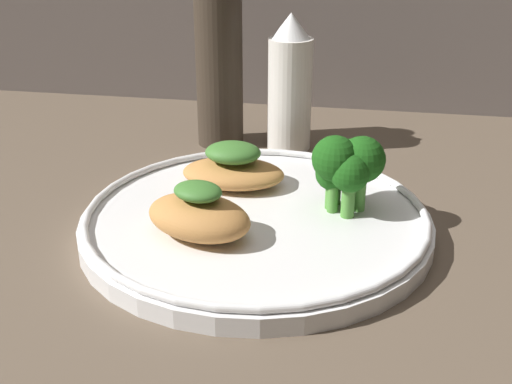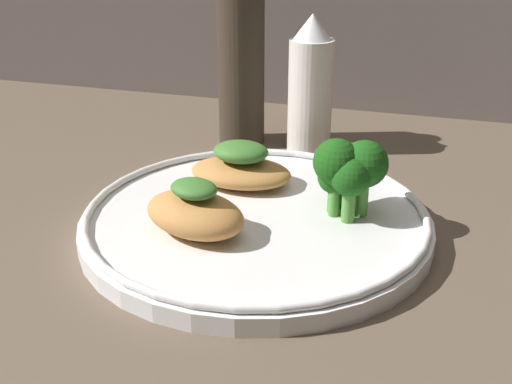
{
  "view_description": "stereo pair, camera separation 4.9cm",
  "coord_description": "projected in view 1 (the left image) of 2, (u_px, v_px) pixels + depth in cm",
  "views": [
    {
      "loc": [
        8.01,
        -44.13,
        23.96
      ],
      "look_at": [
        0.0,
        0.0,
        3.4
      ],
      "focal_mm": 45.0,
      "sensor_mm": 36.0,
      "label": 1
    },
    {
      "loc": [
        12.8,
        -42.99,
        23.96
      ],
      "look_at": [
        0.0,
        0.0,
        3.4
      ],
      "focal_mm": 45.0,
      "sensor_mm": 36.0,
      "label": 2
    }
  ],
  "objects": [
    {
      "name": "ground_plane",
      "position": [
        256.0,
        237.0,
        0.51
      ],
      "size": [
        180.0,
        180.0,
        1.0
      ],
      "primitive_type": "cube",
      "color": "brown"
    },
    {
      "name": "pepper_grinder",
      "position": [
        219.0,
        59.0,
        0.65
      ],
      "size": [
        4.83,
        4.83,
        19.78
      ],
      "color": "#382D23",
      "rests_on": "ground_plane"
    },
    {
      "name": "broccoli_bunch",
      "position": [
        346.0,
        164.0,
        0.5
      ],
      "size": [
        5.66,
        5.8,
        6.29
      ],
      "color": "#4C8E38",
      "rests_on": "plate"
    },
    {
      "name": "plate",
      "position": [
        256.0,
        220.0,
        0.5
      ],
      "size": [
        27.39,
        27.39,
        2.0
      ],
      "color": "white",
      "rests_on": "ground_plane"
    },
    {
      "name": "grilled_meat_front",
      "position": [
        199.0,
        215.0,
        0.47
      ],
      "size": [
        9.51,
        7.86,
        4.15
      ],
      "color": "#BC7F42",
      "rests_on": "plate"
    },
    {
      "name": "grilled_meat_middle",
      "position": [
        233.0,
        169.0,
        0.55
      ],
      "size": [
        8.85,
        5.78,
        3.85
      ],
      "color": "#BC7F42",
      "rests_on": "plate"
    },
    {
      "name": "sauce_bottle",
      "position": [
        289.0,
        85.0,
        0.65
      ],
      "size": [
        4.53,
        4.53,
        13.91
      ],
      "color": "white",
      "rests_on": "ground_plane"
    }
  ]
}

